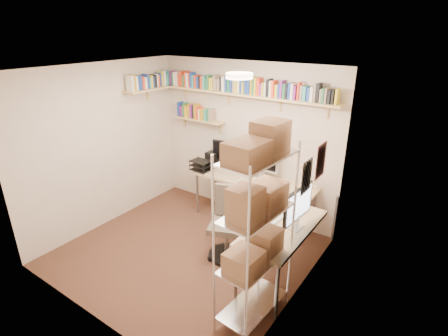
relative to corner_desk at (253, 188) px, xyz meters
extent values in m
plane|color=#472A1E|center=(-0.49, -0.96, -0.75)|extent=(3.20, 3.20, 0.00)
cube|color=beige|center=(-0.49, 0.54, 0.50)|extent=(3.20, 0.04, 2.50)
cube|color=beige|center=(-2.09, -0.96, 0.50)|extent=(0.04, 3.00, 2.50)
cube|color=beige|center=(1.11, -0.96, 0.50)|extent=(0.04, 3.00, 2.50)
cube|color=beige|center=(-0.49, -2.46, 0.50)|extent=(3.20, 0.04, 2.50)
cube|color=white|center=(-0.49, -0.96, 1.75)|extent=(3.20, 3.00, 0.04)
cube|color=silver|center=(1.10, -0.41, 0.80)|extent=(0.01, 0.30, 0.42)
cube|color=white|center=(1.10, -0.81, 0.75)|extent=(0.01, 0.28, 0.38)
cylinder|color=#FFEAC6|center=(0.21, -0.76, 1.71)|extent=(0.30, 0.30, 0.06)
cube|color=#CEB974|center=(-0.49, 0.42, 1.27)|extent=(3.05, 0.25, 0.03)
cube|color=#CEB974|center=(-1.97, -0.01, 1.27)|extent=(0.25, 1.00, 0.03)
cube|color=#CEB974|center=(-1.34, 0.44, 0.75)|extent=(0.95, 0.20, 0.02)
cube|color=#CEB974|center=(-1.69, 0.48, 1.20)|extent=(0.03, 0.20, 0.20)
cube|color=#CEB974|center=(-0.79, 0.48, 1.20)|extent=(0.03, 0.20, 0.20)
cube|color=#CEB974|center=(0.11, 0.48, 1.20)|extent=(0.03, 0.20, 0.20)
cube|color=#CEB974|center=(0.81, 0.48, 1.20)|extent=(0.03, 0.20, 0.20)
cube|color=gold|center=(-1.96, 0.42, 1.38)|extent=(0.03, 0.12, 0.20)
cube|color=#236A3E|center=(-1.92, 0.42, 1.38)|extent=(0.04, 0.15, 0.20)
cube|color=#77217C|center=(-1.87, 0.42, 1.40)|extent=(0.04, 0.13, 0.23)
cube|color=#236A3E|center=(-1.83, 0.42, 1.39)|extent=(0.04, 0.13, 0.21)
cube|color=white|center=(-1.78, 0.42, 1.40)|extent=(0.03, 0.15, 0.23)
cube|color=white|center=(-1.74, 0.42, 1.39)|extent=(0.04, 0.12, 0.21)
cube|color=red|center=(-1.68, 0.42, 1.38)|extent=(0.04, 0.13, 0.20)
cube|color=red|center=(-1.63, 0.42, 1.41)|extent=(0.04, 0.13, 0.25)
cube|color=#236A3E|center=(-1.59, 0.42, 1.38)|extent=(0.04, 0.13, 0.19)
cube|color=red|center=(-1.55, 0.42, 1.41)|extent=(0.03, 0.14, 0.25)
cube|color=white|center=(-1.51, 0.42, 1.39)|extent=(0.03, 0.15, 0.22)
cube|color=red|center=(-1.47, 0.42, 1.40)|extent=(0.02, 0.11, 0.23)
cube|color=#1D3C96|center=(-1.43, 0.42, 1.40)|extent=(0.04, 0.12, 0.24)
cube|color=teal|center=(-1.39, 0.42, 1.38)|extent=(0.03, 0.12, 0.20)
cube|color=red|center=(-1.35, 0.42, 1.38)|extent=(0.04, 0.12, 0.20)
cube|color=#1D3C96|center=(-1.30, 0.42, 1.37)|extent=(0.04, 0.12, 0.18)
cube|color=black|center=(-1.26, 0.42, 1.38)|extent=(0.03, 0.12, 0.20)
cube|color=red|center=(-1.21, 0.42, 1.38)|extent=(0.04, 0.12, 0.20)
cube|color=teal|center=(-1.17, 0.42, 1.39)|extent=(0.03, 0.13, 0.21)
cube|color=#236A3E|center=(-1.12, 0.42, 1.37)|extent=(0.03, 0.14, 0.18)
cube|color=#236A3E|center=(-1.08, 0.42, 1.39)|extent=(0.04, 0.15, 0.22)
cube|color=gold|center=(-1.04, 0.42, 1.37)|extent=(0.03, 0.14, 0.18)
cube|color=gold|center=(-1.00, 0.42, 1.38)|extent=(0.02, 0.14, 0.19)
cube|color=gray|center=(-0.96, 0.42, 1.40)|extent=(0.04, 0.12, 0.23)
cube|color=gray|center=(-0.92, 0.42, 1.37)|extent=(0.03, 0.14, 0.17)
cube|color=gray|center=(-0.88, 0.42, 1.38)|extent=(0.04, 0.13, 0.19)
cube|color=black|center=(-0.84, 0.42, 1.39)|extent=(0.03, 0.12, 0.21)
cube|color=white|center=(-0.79, 0.42, 1.40)|extent=(0.04, 0.14, 0.23)
cube|color=#1D3C96|center=(-0.74, 0.42, 1.40)|extent=(0.03, 0.11, 0.23)
cube|color=#236A3E|center=(-0.70, 0.42, 1.40)|extent=(0.04, 0.11, 0.23)
cube|color=#1D3C96|center=(-0.65, 0.42, 1.40)|extent=(0.03, 0.14, 0.23)
cube|color=gray|center=(-0.61, 0.42, 1.39)|extent=(0.04, 0.12, 0.22)
cube|color=gold|center=(-0.56, 0.42, 1.38)|extent=(0.03, 0.15, 0.20)
cube|color=white|center=(-0.52, 0.42, 1.40)|extent=(0.03, 0.11, 0.23)
cube|color=#1D3C96|center=(-0.47, 0.42, 1.37)|extent=(0.03, 0.12, 0.18)
cube|color=gold|center=(-0.44, 0.42, 1.37)|extent=(0.02, 0.14, 0.17)
cube|color=#1D3C96|center=(-0.40, 0.42, 1.39)|extent=(0.03, 0.11, 0.21)
cube|color=#1D3C96|center=(-0.35, 0.42, 1.38)|extent=(0.04, 0.13, 0.20)
cube|color=#BC8B16|center=(-0.30, 0.42, 1.41)|extent=(0.03, 0.12, 0.25)
cube|color=#236A3E|center=(-0.27, 0.42, 1.40)|extent=(0.02, 0.12, 0.23)
cube|color=gold|center=(-0.23, 0.42, 1.41)|extent=(0.03, 0.13, 0.25)
cube|color=red|center=(-0.19, 0.42, 1.40)|extent=(0.04, 0.11, 0.24)
cube|color=#77217C|center=(-0.14, 0.42, 1.37)|extent=(0.03, 0.13, 0.17)
cube|color=gold|center=(-0.11, 0.42, 1.38)|extent=(0.02, 0.13, 0.19)
cube|color=white|center=(-0.07, 0.42, 1.38)|extent=(0.03, 0.12, 0.19)
cube|color=black|center=(-0.03, 0.42, 1.40)|extent=(0.03, 0.15, 0.24)
cube|color=white|center=(0.01, 0.42, 1.39)|extent=(0.04, 0.12, 0.22)
cube|color=red|center=(0.05, 0.42, 1.40)|extent=(0.04, 0.13, 0.23)
cube|color=gold|center=(0.10, 0.42, 1.37)|extent=(0.04, 0.12, 0.18)
cube|color=#1D3C96|center=(0.14, 0.42, 1.38)|extent=(0.03, 0.12, 0.19)
cube|color=#77217C|center=(0.18, 0.42, 1.40)|extent=(0.03, 0.13, 0.24)
cube|color=#236A3E|center=(0.22, 0.42, 1.38)|extent=(0.03, 0.12, 0.20)
cube|color=black|center=(0.26, 0.42, 1.38)|extent=(0.03, 0.13, 0.20)
cube|color=#1D3C96|center=(0.30, 0.42, 1.39)|extent=(0.04, 0.14, 0.21)
cube|color=white|center=(0.34, 0.42, 1.39)|extent=(0.03, 0.14, 0.21)
cube|color=#77217C|center=(0.38, 0.42, 1.38)|extent=(0.04, 0.14, 0.19)
cube|color=red|center=(0.43, 0.42, 1.40)|extent=(0.03, 0.11, 0.24)
cube|color=gray|center=(0.47, 0.42, 1.38)|extent=(0.03, 0.13, 0.20)
cube|color=teal|center=(0.52, 0.42, 1.38)|extent=(0.04, 0.12, 0.19)
cube|color=#1D3C96|center=(0.57, 0.42, 1.37)|extent=(0.04, 0.11, 0.18)
cube|color=white|center=(0.62, 0.42, 1.38)|extent=(0.04, 0.13, 0.19)
cube|color=gray|center=(0.66, 0.42, 1.40)|extent=(0.03, 0.11, 0.24)
cube|color=black|center=(0.70, 0.42, 1.40)|extent=(0.04, 0.13, 0.25)
cube|color=gray|center=(0.74, 0.42, 1.37)|extent=(0.03, 0.11, 0.17)
cube|color=#236A3E|center=(0.78, 0.42, 1.38)|extent=(0.03, 0.14, 0.19)
cube|color=gray|center=(0.81, 0.42, 1.38)|extent=(0.03, 0.14, 0.20)
cube|color=black|center=(0.85, 0.42, 1.37)|extent=(0.04, 0.14, 0.17)
cube|color=black|center=(0.90, 0.42, 1.37)|extent=(0.03, 0.13, 0.18)
cube|color=gold|center=(0.95, 0.42, 1.38)|extent=(0.03, 0.12, 0.20)
cube|color=white|center=(-1.97, -0.44, 1.40)|extent=(0.14, 0.04, 0.24)
cube|color=#BC8B16|center=(-1.97, -0.39, 1.41)|extent=(0.13, 0.03, 0.25)
cube|color=white|center=(-1.97, -0.35, 1.39)|extent=(0.13, 0.04, 0.22)
cube|color=#1D3C96|center=(-1.97, -0.31, 1.40)|extent=(0.13, 0.03, 0.23)
cube|color=#1D3C96|center=(-1.97, -0.26, 1.39)|extent=(0.11, 0.04, 0.22)
cube|color=red|center=(-1.97, -0.21, 1.38)|extent=(0.13, 0.04, 0.20)
cube|color=white|center=(-1.97, -0.16, 1.37)|extent=(0.13, 0.04, 0.19)
cube|color=#1D3C96|center=(-1.97, -0.12, 1.40)|extent=(0.12, 0.04, 0.23)
cube|color=teal|center=(-1.97, -0.08, 1.37)|extent=(0.14, 0.02, 0.17)
cube|color=gold|center=(-1.97, -0.03, 1.38)|extent=(0.12, 0.04, 0.20)
cube|color=#1D3C96|center=(-1.97, 0.02, 1.37)|extent=(0.11, 0.02, 0.18)
cube|color=black|center=(-1.97, 0.06, 1.38)|extent=(0.12, 0.04, 0.20)
cube|color=white|center=(-1.97, 0.09, 1.39)|extent=(0.13, 0.03, 0.21)
cube|color=red|center=(-1.97, 0.13, 1.38)|extent=(0.12, 0.02, 0.19)
cube|color=#1D3C96|center=(-1.97, 0.17, 1.39)|extent=(0.11, 0.03, 0.22)
cube|color=gold|center=(-1.97, 0.21, 1.40)|extent=(0.12, 0.03, 0.23)
cube|color=white|center=(-1.97, 0.26, 1.41)|extent=(0.14, 0.04, 0.25)
cube|color=teal|center=(-1.97, 0.31, 1.37)|extent=(0.14, 0.04, 0.17)
cube|color=teal|center=(-1.97, 0.36, 1.40)|extent=(0.13, 0.04, 0.24)
cube|color=#1D3C96|center=(-1.97, 0.40, 1.37)|extent=(0.15, 0.02, 0.18)
cube|color=#1D3C96|center=(-1.75, 0.44, 0.88)|extent=(0.04, 0.14, 0.24)
cube|color=#77217C|center=(-1.71, 0.44, 0.85)|extent=(0.02, 0.11, 0.18)
cube|color=#77217C|center=(-1.67, 0.44, 0.85)|extent=(0.03, 0.15, 0.18)
cube|color=#236A3E|center=(-1.64, 0.44, 0.88)|extent=(0.03, 0.15, 0.23)
cube|color=#BC8B16|center=(-1.61, 0.44, 0.86)|extent=(0.02, 0.13, 0.21)
cube|color=gold|center=(-1.58, 0.44, 0.85)|extent=(0.02, 0.13, 0.18)
cube|color=#BC8B16|center=(-1.55, 0.44, 0.86)|extent=(0.02, 0.11, 0.20)
cube|color=#BC8B16|center=(-1.52, 0.44, 0.88)|extent=(0.03, 0.13, 0.24)
cube|color=#77217C|center=(-1.48, 0.44, 0.87)|extent=(0.04, 0.14, 0.23)
cube|color=black|center=(-1.43, 0.44, 0.88)|extent=(0.03, 0.12, 0.23)
cube|color=#BC8B16|center=(-1.38, 0.44, 0.88)|extent=(0.04, 0.13, 0.24)
cube|color=red|center=(-1.34, 0.44, 0.86)|extent=(0.03, 0.15, 0.21)
cube|color=white|center=(-1.30, 0.44, 0.85)|extent=(0.03, 0.13, 0.18)
cube|color=#BC8B16|center=(-1.26, 0.44, 0.85)|extent=(0.03, 0.14, 0.19)
cube|color=#BC8B16|center=(-1.22, 0.44, 0.85)|extent=(0.04, 0.14, 0.19)
cube|color=teal|center=(-1.17, 0.44, 0.85)|extent=(0.04, 0.14, 0.19)
cube|color=#236A3E|center=(-1.12, 0.44, 0.85)|extent=(0.04, 0.13, 0.17)
cube|color=gray|center=(-1.07, 0.44, 0.86)|extent=(0.04, 0.15, 0.20)
cube|color=beige|center=(-0.14, 0.26, -0.01)|extent=(1.96, 0.62, 0.04)
cube|color=beige|center=(0.84, -0.74, -0.01)|extent=(0.62, 1.34, 0.04)
cylinder|color=gray|center=(-1.07, 0.00, -0.39)|extent=(0.04, 0.04, 0.72)
cylinder|color=gray|center=(-1.07, 0.52, -0.39)|extent=(0.04, 0.04, 0.72)
cylinder|color=gray|center=(1.09, 0.52, -0.39)|extent=(0.04, 0.04, 0.72)
cylinder|color=gray|center=(0.58, -1.36, -0.39)|extent=(0.04, 0.04, 0.72)
cylinder|color=gray|center=(1.09, -1.36, -0.39)|extent=(0.04, 0.04, 0.72)
cube|color=gray|center=(-0.14, 0.53, -0.34)|extent=(1.86, 0.02, 0.57)
cube|color=silver|center=(-0.09, 0.38, 0.35)|extent=(0.57, 0.03, 0.43)
cube|color=black|center=(-0.09, 0.36, 0.35)|extent=(0.51, 0.00, 0.37)
cube|color=black|center=(-0.76, 0.38, 0.31)|extent=(0.45, 0.03, 0.35)
cube|color=black|center=(0.98, -0.69, 0.33)|extent=(0.03, 0.60, 0.39)
cube|color=white|center=(0.96, -0.69, 0.33)|extent=(0.00, 0.54, 0.34)
cube|color=white|center=(-0.09, 0.07, 0.02)|extent=(0.43, 0.13, 0.02)
cube|color=white|center=(0.68, -0.69, 0.02)|extent=(0.13, 0.41, 0.02)
cylinder|color=#B0340F|center=(0.68, 0.26, 0.02)|extent=(0.10, 0.10, 0.02)
cylinder|color=#B0340F|center=(0.68, 0.26, 0.18)|extent=(0.02, 0.02, 0.29)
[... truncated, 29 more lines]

